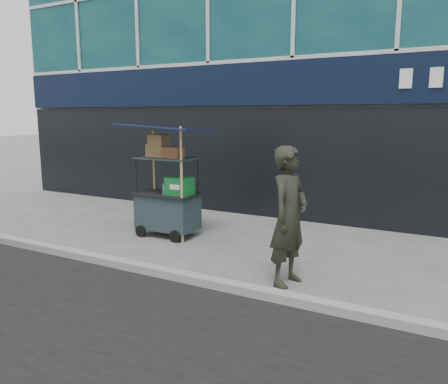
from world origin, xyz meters
The scene contains 4 objects.
ground centered at (0.00, 0.00, 0.00)m, with size 80.00×80.00×0.00m, color #60615C.
curb centered at (0.00, -0.20, 0.06)m, with size 80.00×0.18×0.12m, color #96968E.
vendor_cart centered at (-1.54, 1.58, 0.74)m, with size 1.57×1.11×2.11m.
vendor_man centered at (1.26, 0.40, 0.93)m, with size 0.68×0.44×1.86m, color #25281D.
Camera 1 is at (3.17, -4.94, 2.25)m, focal length 35.00 mm.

